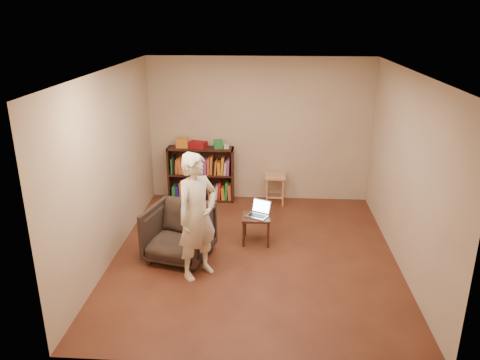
# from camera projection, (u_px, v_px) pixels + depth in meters

# --- Properties ---
(floor) EXTENTS (4.50, 4.50, 0.00)m
(floor) POSITION_uv_depth(u_px,v_px,m) (254.00, 255.00, 6.74)
(floor) COLOR #452016
(floor) RESTS_ON ground
(ceiling) EXTENTS (4.50, 4.50, 0.00)m
(ceiling) POSITION_uv_depth(u_px,v_px,m) (256.00, 72.00, 5.86)
(ceiling) COLOR silver
(ceiling) RESTS_ON wall_back
(wall_back) EXTENTS (4.00, 0.00, 4.00)m
(wall_back) POSITION_uv_depth(u_px,v_px,m) (259.00, 130.00, 8.41)
(wall_back) COLOR beige
(wall_back) RESTS_ON floor
(wall_left) EXTENTS (0.00, 4.50, 4.50)m
(wall_left) POSITION_uv_depth(u_px,v_px,m) (110.00, 167.00, 6.42)
(wall_left) COLOR beige
(wall_left) RESTS_ON floor
(wall_right) EXTENTS (0.00, 4.50, 4.50)m
(wall_right) POSITION_uv_depth(u_px,v_px,m) (406.00, 173.00, 6.18)
(wall_right) COLOR beige
(wall_right) RESTS_ON floor
(bookshelf) EXTENTS (1.20, 0.30, 1.00)m
(bookshelf) POSITION_uv_depth(u_px,v_px,m) (201.00, 177.00, 8.62)
(bookshelf) COLOR black
(bookshelf) RESTS_ON floor
(box_yellow) EXTENTS (0.22, 0.16, 0.17)m
(box_yellow) POSITION_uv_depth(u_px,v_px,m) (182.00, 143.00, 8.42)
(box_yellow) COLOR orange
(box_yellow) RESTS_ON bookshelf
(red_cloth) EXTENTS (0.36, 0.30, 0.10)m
(red_cloth) POSITION_uv_depth(u_px,v_px,m) (197.00, 145.00, 8.42)
(red_cloth) COLOR maroon
(red_cloth) RESTS_ON bookshelf
(box_green) EXTENTS (0.17, 0.17, 0.15)m
(box_green) POSITION_uv_depth(u_px,v_px,m) (218.00, 144.00, 8.37)
(box_green) COLOR #207933
(box_green) RESTS_ON bookshelf
(box_white) EXTENTS (0.11, 0.11, 0.07)m
(box_white) POSITION_uv_depth(u_px,v_px,m) (226.00, 146.00, 8.38)
(box_white) COLOR beige
(box_white) RESTS_ON bookshelf
(stool) EXTENTS (0.37, 0.37, 0.53)m
(stool) POSITION_uv_depth(u_px,v_px,m) (275.00, 181.00, 8.46)
(stool) COLOR tan
(stool) RESTS_ON floor
(armchair) EXTENTS (1.01, 1.03, 0.77)m
(armchair) POSITION_uv_depth(u_px,v_px,m) (179.00, 233.00, 6.55)
(armchair) COLOR #2D241E
(armchair) RESTS_ON floor
(side_table) EXTENTS (0.42, 0.42, 0.43)m
(side_table) POSITION_uv_depth(u_px,v_px,m) (256.00, 220.00, 7.03)
(side_table) COLOR black
(side_table) RESTS_ON floor
(laptop) EXTENTS (0.39, 0.38, 0.22)m
(laptop) POSITION_uv_depth(u_px,v_px,m) (259.00, 212.00, 7.00)
(laptop) COLOR #AEAFB3
(laptop) RESTS_ON side_table
(person) EXTENTS (0.71, 0.73, 1.69)m
(person) POSITION_uv_depth(u_px,v_px,m) (197.00, 216.00, 5.97)
(person) COLOR beige
(person) RESTS_ON floor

